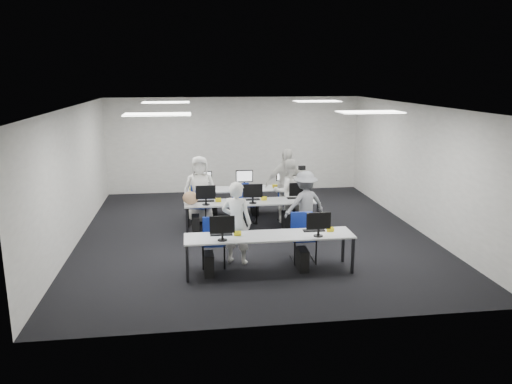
{
  "coord_description": "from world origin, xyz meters",
  "views": [
    {
      "loc": [
        -1.47,
        -11.25,
        3.69
      ],
      "look_at": [
        0.08,
        0.01,
        1.0
      ],
      "focal_mm": 35.0,
      "sensor_mm": 36.0,
      "label": 1
    }
  ],
  "objects": [
    {
      "name": "desk_back",
      "position": [
        0.0,
        1.6,
        0.68
      ],
      "size": [
        3.2,
        0.7,
        0.73
      ],
      "color": "#ADAFB2",
      "rests_on": "ground"
    },
    {
      "name": "dslr_camera",
      "position": [
        1.11,
        -0.23,
        1.6
      ],
      "size": [
        0.18,
        0.21,
        0.1
      ],
      "primitive_type": "cube",
      "rotation": [
        0.0,
        0.0,
        3.42
      ],
      "color": "black",
      "rests_on": "photographer"
    },
    {
      "name": "chair_4",
      "position": [
        1.15,
        0.87,
        0.26
      ],
      "size": [
        0.48,
        0.51,
        0.81
      ],
      "rotation": [
        0.0,
        0.0,
        0.22
      ],
      "color": "navy",
      "rests_on": "ground"
    },
    {
      "name": "room",
      "position": [
        0.0,
        0.0,
        1.5
      ],
      "size": [
        9.0,
        9.02,
        3.0
      ],
      "color": "black",
      "rests_on": "ground"
    },
    {
      "name": "equipment_back",
      "position": [
        0.19,
        1.62,
        0.36
      ],
      "size": [
        2.91,
        0.41,
        1.19
      ],
      "color": "white",
      "rests_on": "desk_back"
    },
    {
      "name": "student_1",
      "position": [
        1.0,
        0.75,
        0.82
      ],
      "size": [
        0.86,
        0.7,
        1.64
      ],
      "primitive_type": "imported",
      "rotation": [
        0.0,
        0.0,
        3.25
      ],
      "color": "white",
      "rests_on": "ground"
    },
    {
      "name": "chair_5",
      "position": [
        -1.1,
        1.01,
        0.28
      ],
      "size": [
        0.48,
        0.52,
        0.9
      ],
      "rotation": [
        0.0,
        0.0,
        -0.09
      ],
      "color": "navy",
      "rests_on": "ground"
    },
    {
      "name": "desk_front",
      "position": [
        0.0,
        -2.4,
        0.68
      ],
      "size": [
        3.2,
        0.7,
        0.73
      ],
      "color": "#ADAFB2",
      "rests_on": "ground"
    },
    {
      "name": "ceiling_panels",
      "position": [
        0.0,
        0.0,
        2.98
      ],
      "size": [
        5.2,
        4.6,
        0.02
      ],
      "color": "white",
      "rests_on": "room"
    },
    {
      "name": "student_3",
      "position": [
        0.98,
        0.99,
        0.93
      ],
      "size": [
        1.14,
        0.58,
        1.87
      ],
      "primitive_type": "imported",
      "rotation": [
        0.0,
        0.0,
        0.11
      ],
      "color": "white",
      "rests_on": "ground"
    },
    {
      "name": "student_2",
      "position": [
        -1.21,
        1.06,
        0.85
      ],
      "size": [
        0.84,
        0.56,
        1.71
      ],
      "primitive_type": "imported",
      "rotation": [
        0.0,
        0.0,
        0.02
      ],
      "color": "white",
      "rests_on": "ground"
    },
    {
      "name": "chair_0",
      "position": [
        -1.03,
        -1.91,
        0.29
      ],
      "size": [
        0.49,
        0.53,
        0.93
      ],
      "rotation": [
        0.0,
        0.0,
        -0.07
      ],
      "color": "navy",
      "rests_on": "ground"
    },
    {
      "name": "chair_3",
      "position": [
        -0.11,
        0.86,
        0.31
      ],
      "size": [
        0.64,
        0.67,
        0.99
      ],
      "rotation": [
        0.0,
        0.0,
        0.37
      ],
      "color": "navy",
      "rests_on": "ground"
    },
    {
      "name": "chair_6",
      "position": [
        -0.01,
        1.01,
        0.28
      ],
      "size": [
        0.55,
        0.57,
        0.89
      ],
      "rotation": [
        0.0,
        0.0,
        -0.28
      ],
      "color": "navy",
      "rests_on": "ground"
    },
    {
      "name": "chair_1",
      "position": [
        0.77,
        -1.92,
        0.3
      ],
      "size": [
        0.49,
        0.53,
        0.97
      ],
      "rotation": [
        0.0,
        0.0,
        -0.03
      ],
      "color": "navy",
      "rests_on": "ground"
    },
    {
      "name": "equipment_front",
      "position": [
        -0.19,
        -2.42,
        0.36
      ],
      "size": [
        2.51,
        0.41,
        1.19
      ],
      "color": "#0E65B9",
      "rests_on": "desk_front"
    },
    {
      "name": "equipment_mid",
      "position": [
        -0.19,
        0.18,
        0.36
      ],
      "size": [
        2.91,
        0.41,
        1.19
      ],
      "color": "white",
      "rests_on": "desk_mid"
    },
    {
      "name": "chair_2",
      "position": [
        -1.26,
        0.86,
        0.31
      ],
      "size": [
        0.56,
        0.6,
        0.97
      ],
      "rotation": [
        0.0,
        0.0,
        -0.19
      ],
      "color": "navy",
      "rests_on": "ground"
    },
    {
      "name": "chair_7",
      "position": [
        1.03,
        1.12,
        0.26
      ],
      "size": [
        0.54,
        0.56,
        0.83
      ],
      "rotation": [
        0.0,
        0.0,
        -0.37
      ],
      "color": "navy",
      "rests_on": "ground"
    },
    {
      "name": "student_0",
      "position": [
        -0.57,
        -1.84,
        0.83
      ],
      "size": [
        0.72,
        0.61,
        1.67
      ],
      "primitive_type": "imported",
      "rotation": [
        0.0,
        0.0,
        2.73
      ],
      "color": "white",
      "rests_on": "ground"
    },
    {
      "name": "desk_mid",
      "position": [
        0.0,
        0.2,
        0.68
      ],
      "size": [
        3.2,
        0.7,
        0.73
      ],
      "color": "#ADAFB2",
      "rests_on": "ground"
    },
    {
      "name": "handbag",
      "position": [
        -1.45,
        0.13,
        0.88
      ],
      "size": [
        0.41,
        0.3,
        0.31
      ],
      "primitive_type": "ellipsoid",
      "rotation": [
        0.0,
        0.0,
        -0.19
      ],
      "color": "#A07453",
      "rests_on": "desk_mid"
    },
    {
      "name": "photographer",
      "position": [
        1.16,
        -0.4,
        0.77
      ],
      "size": [
        1.12,
        0.83,
        1.55
      ],
      "primitive_type": "imported",
      "rotation": [
        0.0,
        0.0,
        3.42
      ],
      "color": "slate",
      "rests_on": "ground"
    }
  ]
}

